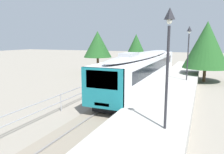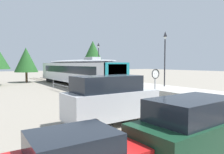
{
  "view_description": "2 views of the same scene",
  "coord_description": "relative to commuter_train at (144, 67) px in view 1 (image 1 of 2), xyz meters",
  "views": [
    {
      "loc": [
        5.59,
        9.05,
        4.89
      ],
      "look_at": [
        -1.0,
        24.67,
        2.0
      ],
      "focal_mm": 34.65,
      "sensor_mm": 36.0,
      "label": 1
    },
    {
      "loc": [
        -11.52,
        3.91,
        3.11
      ],
      "look_at": [
        0.0,
        21.67,
        1.8
      ],
      "focal_mm": 34.21,
      "sensor_mm": 36.0,
      "label": 2
    }
  ],
  "objects": [
    {
      "name": "tree_behind_carpark",
      "position": [
        5.86,
        5.76,
        2.2
      ],
      "size": [
        5.23,
        5.23,
        7.07
      ],
      "color": "brown",
      "rests_on": "ground"
    },
    {
      "name": "station_platform",
      "position": [
        3.25,
        -9.03,
        -1.7
      ],
      "size": [
        3.9,
        60.0,
        0.9
      ],
      "primitive_type": "cube",
      "color": "#A8A59E",
      "rests_on": "ground"
    },
    {
      "name": "ground_plane",
      "position": [
        -3.0,
        -9.03,
        -2.15
      ],
      "size": [
        160.0,
        160.0,
        0.0
      ],
      "primitive_type": "plane",
      "color": "gray"
    },
    {
      "name": "commuter_train",
      "position": [
        0.0,
        0.0,
        0.0
      ],
      "size": [
        2.82,
        20.96,
        3.74
      ],
      "color": "silver",
      "rests_on": "track_rails"
    },
    {
      "name": "track_rails",
      "position": [
        0.0,
        -9.03,
        -2.12
      ],
      "size": [
        3.2,
        60.0,
        0.14
      ],
      "color": "slate",
      "rests_on": "ground"
    },
    {
      "name": "tree_behind_station_far",
      "position": [
        -4.13,
        10.67,
        1.62
      ],
      "size": [
        3.82,
        3.82,
        5.83
      ],
      "color": "brown",
      "rests_on": "ground"
    },
    {
      "name": "tree_distant_left",
      "position": [
        -9.06,
        7.2,
        2.14
      ],
      "size": [
        4.2,
        4.2,
        6.24
      ],
      "color": "brown",
      "rests_on": "ground"
    },
    {
      "name": "platform_lamp_mid_platform",
      "position": [
        4.18,
        -12.4,
        2.47
      ],
      "size": [
        0.34,
        0.34,
        5.35
      ],
      "color": "#232328",
      "rests_on": "station_platform"
    },
    {
      "name": "platform_lamp_far_end",
      "position": [
        4.18,
        0.78,
        2.47
      ],
      "size": [
        0.34,
        0.34,
        5.35
      ],
      "color": "#232328",
      "rests_on": "station_platform"
    }
  ]
}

